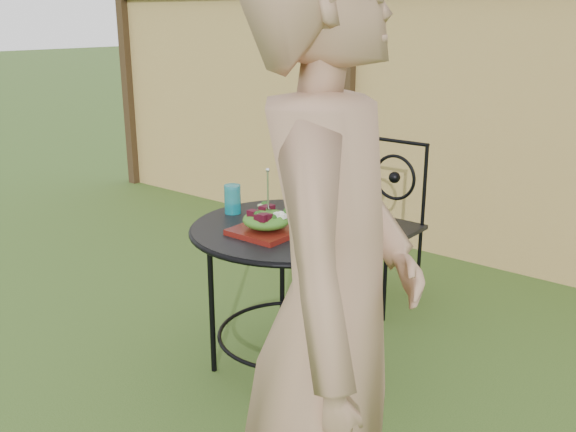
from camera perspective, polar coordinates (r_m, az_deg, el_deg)
The scene contains 9 objects.
ground at distance 2.84m, azimuth 2.47°, elevation -18.00°, with size 60.00×60.00×0.00m, color #294315.
fence at distance 4.35m, azimuth 20.18°, elevation 7.11°, with size 8.00×0.12×1.90m.
patio_table at distance 2.98m, azimuth 0.18°, elevation -3.44°, with size 0.92×0.92×0.72m.
patio_chair at distance 3.82m, azimuth 8.15°, elevation -0.17°, with size 0.46×0.46×0.95m.
diner at distance 1.61m, azimuth 3.87°, elevation -9.12°, with size 0.67×0.44×1.85m, color #A57B5E.
salad_plate at distance 2.83m, azimuth -1.91°, elevation -1.33°, with size 0.27×0.27×0.02m, color #51120B.
salad at distance 2.81m, azimuth -1.92°, elevation -0.33°, with size 0.21×0.21×0.08m, color #235614.
fork at distance 2.77m, azimuth -1.79°, elevation 2.20°, with size 0.01×0.01×0.18m, color silver.
drinking_glass at distance 3.12m, azimuth -4.95°, elevation 1.50°, with size 0.08×0.08×0.14m, color #0B7887.
Camera 1 is at (1.36, -1.88, 1.64)m, focal length 40.00 mm.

